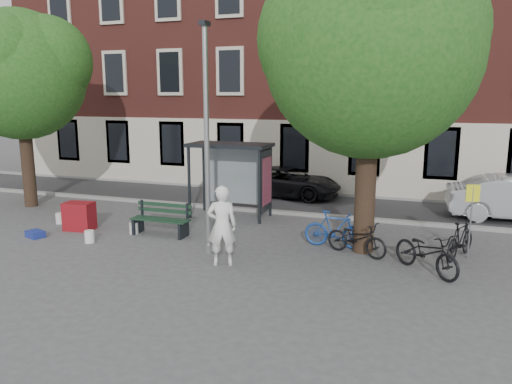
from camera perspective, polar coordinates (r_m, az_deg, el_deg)
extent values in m
plane|color=#4C4C4F|center=(13.93, -5.41, -6.87)|extent=(90.00, 90.00, 0.00)
cube|color=#28282B|center=(20.28, 2.92, -1.12)|extent=(40.00, 4.00, 0.01)
cube|color=gray|center=(18.40, 1.14, -2.19)|extent=(40.00, 0.25, 0.12)
cube|color=gray|center=(22.15, 4.40, 0.05)|extent=(40.00, 0.25, 0.12)
cube|color=brown|center=(25.78, 7.07, 17.04)|extent=(30.00, 8.00, 14.00)
cylinder|color=#9EA0A3|center=(13.32, -5.64, 5.51)|extent=(0.14, 0.14, 6.00)
cylinder|color=#9EA0A3|center=(13.90, -5.42, -6.39)|extent=(0.28, 0.28, 0.24)
cube|color=#1E2328|center=(13.38, -5.90, 18.62)|extent=(0.18, 0.35, 0.12)
cylinder|color=black|center=(13.84, 12.38, 0.08)|extent=(0.56, 0.56, 3.40)
sphere|color=#1C5118|center=(13.65, 13.04, 15.51)|extent=(5.60, 5.60, 5.60)
sphere|color=#1C5118|center=(14.02, 17.16, 17.24)|extent=(3.92, 3.92, 3.92)
sphere|color=#1C5118|center=(13.50, 9.42, 16.97)|extent=(4.20, 4.20, 4.20)
sphere|color=#1C5118|center=(12.80, 13.60, 18.51)|extent=(3.64, 3.64, 3.64)
cylinder|color=black|center=(21.13, -24.61, 2.77)|extent=(0.48, 0.48, 3.20)
sphere|color=#1C5118|center=(20.97, -25.36, 12.00)|extent=(4.80, 4.80, 4.80)
sphere|color=#1C5118|center=(20.67, -22.86, 13.61)|extent=(3.36, 3.36, 3.36)
sphere|color=#1C5118|center=(20.22, -26.92, 13.65)|extent=(3.12, 3.12, 3.12)
cube|color=#1E2328|center=(17.59, -7.64, 1.05)|extent=(0.08, 0.08, 2.50)
cube|color=#1E2328|center=(16.58, 0.39, 0.54)|extent=(0.08, 0.08, 2.50)
cube|color=#1E2328|center=(18.65, -5.96, 1.66)|extent=(0.08, 0.08, 2.50)
cube|color=#1E2328|center=(17.70, 1.66, 1.21)|extent=(0.08, 0.08, 2.50)
cube|color=#1E2328|center=(17.41, -3.02, 5.38)|extent=(2.85, 1.45, 0.12)
cube|color=#8C999E|center=(18.11, -2.25, 1.83)|extent=(2.34, 0.04, 2.00)
cube|color=#1E2328|center=(17.12, 1.05, 1.30)|extent=(0.12, 1.14, 2.12)
cube|color=#D84C19|center=(17.09, 1.27, 1.28)|extent=(0.02, 0.90, 1.62)
imported|color=white|center=(12.62, -3.91, -3.86)|extent=(0.88, 0.73, 2.06)
cube|color=#1E2328|center=(16.12, -13.34, -3.75)|extent=(0.09, 0.59, 0.48)
cube|color=#1E2328|center=(15.34, -8.28, -4.32)|extent=(0.09, 0.59, 0.48)
cube|color=#173321|center=(15.49, -11.27, -3.27)|extent=(1.86, 0.13, 0.04)
cube|color=#173321|center=(15.65, -10.91, -3.10)|extent=(1.86, 0.13, 0.04)
cube|color=#173321|center=(15.81, -10.56, -2.95)|extent=(1.86, 0.13, 0.04)
cube|color=#173321|center=(15.85, -10.40, -2.11)|extent=(1.86, 0.06, 0.11)
cube|color=#173321|center=(15.81, -10.42, -1.44)|extent=(1.86, 0.06, 0.11)
imported|color=black|center=(13.79, 11.43, -5.20)|extent=(1.89, 1.22, 0.94)
imported|color=#1A4191|center=(14.32, 9.01, -4.25)|extent=(1.79, 0.58, 1.06)
imported|color=black|center=(12.84, 18.91, -6.52)|extent=(1.95, 1.88, 1.06)
imported|color=black|center=(14.32, 22.33, -5.01)|extent=(1.11, 1.77, 1.03)
imported|color=black|center=(21.25, 3.59, 1.15)|extent=(4.70, 2.47, 1.26)
cube|color=maroon|center=(16.97, -19.55, -2.62)|extent=(0.97, 0.72, 0.90)
cube|color=navy|center=(16.68, -23.91, -4.41)|extent=(0.66, 0.57, 0.20)
cylinder|color=white|center=(18.10, -21.49, -2.81)|extent=(0.35, 0.35, 0.36)
cylinder|color=silver|center=(16.07, -13.80, -4.03)|extent=(0.35, 0.35, 0.36)
cylinder|color=white|center=(15.49, -18.49, -4.86)|extent=(0.30, 0.30, 0.36)
cylinder|color=#9EA0A3|center=(14.23, 23.30, -3.31)|extent=(0.04, 0.04, 1.93)
cube|color=#F1F31B|center=(14.07, 23.55, -0.13)|extent=(0.34, 0.10, 0.45)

